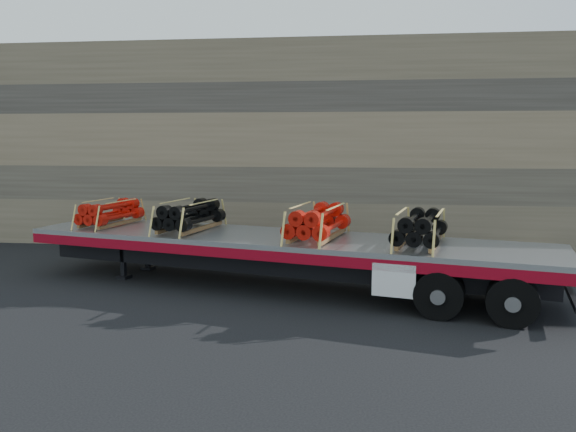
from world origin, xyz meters
name	(u,v)px	position (x,y,z in m)	size (l,w,h in m)	color
ground	(298,289)	(0.00, 0.00, 0.00)	(120.00, 120.00, 0.00)	black
rock_wall	(318,145)	(0.00, 6.50, 3.50)	(44.00, 3.00, 7.00)	#7A6B54
trailer	(280,262)	(-0.48, 0.09, 0.67)	(13.31, 2.56, 1.33)	#9FA2A7
bundle_front	(110,213)	(-5.43, 1.27, 1.66)	(0.94, 1.88, 0.67)	red
bundle_midfront	(190,216)	(-2.96, 0.68, 1.70)	(1.05, 2.09, 0.74)	black
bundle_midrear	(318,223)	(0.49, -0.14, 1.72)	(1.09, 2.18, 0.77)	red
bundle_rear	(420,229)	(2.86, -0.71, 1.70)	(1.04, 2.08, 0.74)	black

